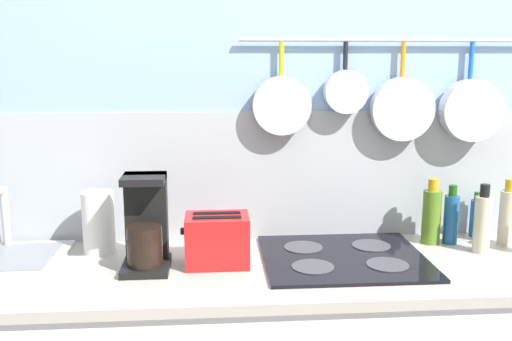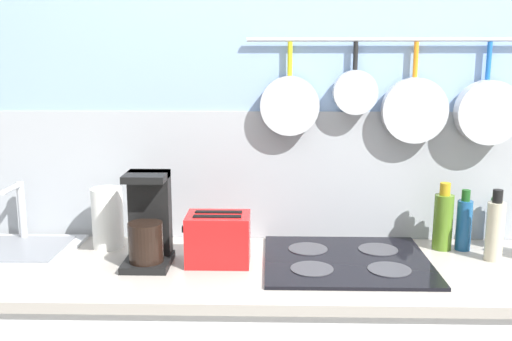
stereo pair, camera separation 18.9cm
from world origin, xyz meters
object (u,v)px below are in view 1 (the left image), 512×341
Objects in this scene: bottle_hot_sauce at (482,223)px; bottle_cooking_wine at (507,216)px; paper_towel_roll at (99,222)px; coffee_maker at (146,229)px; toaster at (217,240)px; bottle_olive_oil at (431,215)px; bottle_dish_soap at (451,218)px; bottle_vinegar at (476,217)px.

bottle_cooking_wine is at bearing 29.05° from bottle_hot_sauce.
coffee_maker is (0.19, -0.17, 0.02)m from paper_towel_roll.
paper_towel_roll is 0.71× the size of coffee_maker.
toaster is 0.84m from bottle_olive_oil.
coffee_maker is 1.26× the size of bottle_hot_sauce.
coffee_maker reaches higher than bottle_hot_sauce.
bottle_cooking_wine is at bearing -10.13° from bottle_dish_soap.
bottle_hot_sauce is at bearing -57.06° from bottle_dish_soap.
bottle_dish_soap reaches higher than toaster.
bottle_vinegar is (1.47, 0.08, -0.03)m from paper_towel_roll.
paper_towel_roll reaches higher than bottle_vinegar.
bottle_hot_sauce is 1.41× the size of bottle_vinegar.
bottle_cooking_wine reaches higher than bottle_vinegar.
bottle_dish_soap is at bearing -5.12° from bottle_olive_oil.
paper_towel_roll is at bearing 178.66° from bottle_cooking_wine.
toaster is 0.91m from bottle_dish_soap.
bottle_olive_oil is (0.82, 0.17, 0.02)m from toaster.
coffee_maker is 1.21m from bottle_hot_sauce.
toaster is at bearing -168.38° from bottle_olive_oil.
coffee_maker reaches higher than bottle_olive_oil.
coffee_maker is 1.27× the size of bottle_olive_oil.
paper_towel_roll is 1.33m from bottle_dish_soap.
bottle_dish_soap reaches higher than paper_towel_roll.
coffee_maker is at bearing -169.13° from bottle_vinegar.
coffee_maker is 1.08m from bottle_olive_oil.
paper_towel_roll is at bearing 138.73° from coffee_maker.
bottle_olive_oil is (1.26, 0.01, -0.00)m from paper_towel_roll.
paper_towel_roll is 0.97× the size of toaster.
coffee_maker is 1.78× the size of bottle_vinegar.
bottle_vinegar is at bearing 119.66° from bottle_cooking_wine.
bottle_olive_oil is 1.40× the size of bottle_vinegar.
bottle_vinegar is at bearing 70.44° from bottle_hot_sauce.
bottle_dish_soap is 0.90× the size of bottle_hot_sauce.
coffee_maker reaches higher than paper_towel_roll.
bottle_hot_sauce reaches higher than bottle_olive_oil.
bottle_dish_soap is (1.33, 0.00, -0.01)m from paper_towel_roll.
bottle_olive_oil is 0.28m from bottle_cooking_wine.
bottle_cooking_wine is (1.34, 0.13, -0.02)m from coffee_maker.
toaster is 1.06m from bottle_vinegar.
coffee_maker is 1.15m from bottle_dish_soap.
toaster is 1.11m from bottle_cooking_wine.
toaster is at bearing -20.63° from paper_towel_roll.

